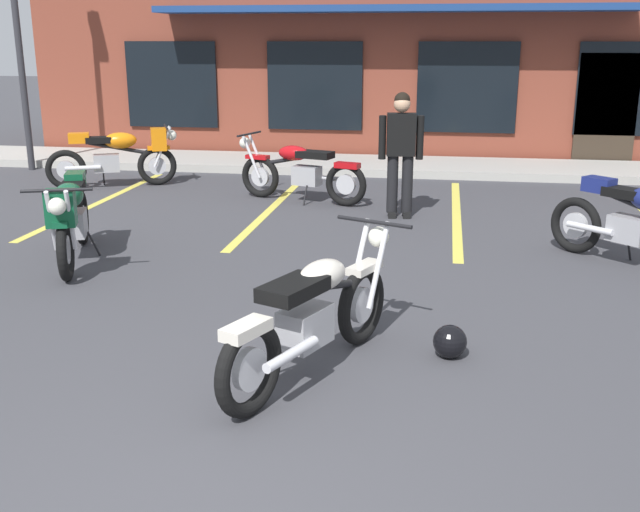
{
  "coord_description": "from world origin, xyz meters",
  "views": [
    {
      "loc": [
        1.11,
        -2.92,
        2.35
      ],
      "look_at": [
        0.09,
        3.23,
        0.55
      ],
      "focal_mm": 42.36,
      "sensor_mm": 36.0,
      "label": 1
    }
  ],
  "objects_px": {
    "motorcycle_blue_standard": "(71,216)",
    "helmet_on_pavement": "(450,341)",
    "motorcycle_foreground_classic": "(313,314)",
    "motorcycle_red_sportbike": "(119,155)",
    "motorcycle_green_cafe_racer": "(301,171)",
    "person_in_black_shirt": "(401,147)"
  },
  "relations": [
    {
      "from": "motorcycle_green_cafe_racer",
      "to": "person_in_black_shirt",
      "type": "relative_size",
      "value": 1.23
    },
    {
      "from": "motorcycle_red_sportbike",
      "to": "helmet_on_pavement",
      "type": "bearing_deg",
      "value": -48.86
    },
    {
      "from": "motorcycle_foreground_classic",
      "to": "motorcycle_red_sportbike",
      "type": "height_order",
      "value": "same"
    },
    {
      "from": "motorcycle_red_sportbike",
      "to": "motorcycle_green_cafe_racer",
      "type": "bearing_deg",
      "value": -11.72
    },
    {
      "from": "person_in_black_shirt",
      "to": "motorcycle_green_cafe_racer",
      "type": "bearing_deg",
      "value": 153.43
    },
    {
      "from": "motorcycle_foreground_classic",
      "to": "motorcycle_red_sportbike",
      "type": "relative_size",
      "value": 1.01
    },
    {
      "from": "motorcycle_blue_standard",
      "to": "motorcycle_green_cafe_racer",
      "type": "bearing_deg",
      "value": 63.28
    },
    {
      "from": "motorcycle_blue_standard",
      "to": "helmet_on_pavement",
      "type": "distance_m",
      "value": 4.45
    },
    {
      "from": "person_in_black_shirt",
      "to": "motorcycle_foreground_classic",
      "type": "bearing_deg",
      "value": -93.21
    },
    {
      "from": "motorcycle_blue_standard",
      "to": "person_in_black_shirt",
      "type": "height_order",
      "value": "person_in_black_shirt"
    },
    {
      "from": "motorcycle_foreground_classic",
      "to": "motorcycle_red_sportbike",
      "type": "xyz_separation_m",
      "value": [
        -4.37,
        6.58,
        0.07
      ]
    },
    {
      "from": "motorcycle_red_sportbike",
      "to": "motorcycle_blue_standard",
      "type": "xyz_separation_m",
      "value": [
        1.34,
        -4.25,
        0.0
      ]
    },
    {
      "from": "motorcycle_red_sportbike",
      "to": "helmet_on_pavement",
      "type": "xyz_separation_m",
      "value": [
        5.35,
        -6.12,
        -0.4
      ]
    },
    {
      "from": "motorcycle_green_cafe_racer",
      "to": "helmet_on_pavement",
      "type": "height_order",
      "value": "motorcycle_green_cafe_racer"
    },
    {
      "from": "motorcycle_blue_standard",
      "to": "motorcycle_red_sportbike",
      "type": "bearing_deg",
      "value": 107.47
    },
    {
      "from": "motorcycle_foreground_classic",
      "to": "motorcycle_blue_standard",
      "type": "height_order",
      "value": "same"
    },
    {
      "from": "motorcycle_foreground_classic",
      "to": "motorcycle_red_sportbike",
      "type": "bearing_deg",
      "value": 123.6
    },
    {
      "from": "motorcycle_blue_standard",
      "to": "motorcycle_green_cafe_racer",
      "type": "relative_size",
      "value": 0.99
    },
    {
      "from": "motorcycle_red_sportbike",
      "to": "motorcycle_green_cafe_racer",
      "type": "relative_size",
      "value": 0.96
    },
    {
      "from": "motorcycle_blue_standard",
      "to": "helmet_on_pavement",
      "type": "xyz_separation_m",
      "value": [
        4.01,
        -1.88,
        -0.4
      ]
    },
    {
      "from": "motorcycle_foreground_classic",
      "to": "motorcycle_red_sportbike",
      "type": "distance_m",
      "value": 7.9
    },
    {
      "from": "motorcycle_foreground_classic",
      "to": "motorcycle_green_cafe_racer",
      "type": "distance_m",
      "value": 6.06
    }
  ]
}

